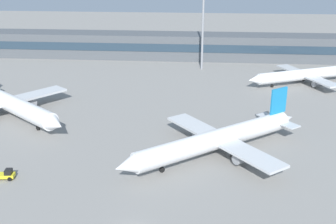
{
  "coord_description": "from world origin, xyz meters",
  "views": [
    {
      "loc": [
        8.98,
        -47.18,
        35.49
      ],
      "look_at": [
        1.51,
        40.0,
        3.0
      ],
      "focal_mm": 44.88,
      "sensor_mm": 36.0,
      "label": 1
    }
  ],
  "objects_px": {
    "baggage_tug_yellow": "(5,175)",
    "floodlight_tower_west": "(203,17)",
    "airplane_near": "(216,140)",
    "airplane_far": "(303,75)",
    "airplane_mid": "(8,102)"
  },
  "relations": [
    {
      "from": "airplane_far",
      "to": "baggage_tug_yellow",
      "type": "xyz_separation_m",
      "value": [
        -62.53,
        -62.32,
        -1.98
      ]
    },
    {
      "from": "baggage_tug_yellow",
      "to": "floodlight_tower_west",
      "type": "xyz_separation_m",
      "value": [
        32.48,
        77.18,
        16.44
      ]
    },
    {
      "from": "airplane_far",
      "to": "airplane_near",
      "type": "bearing_deg",
      "value": -118.12
    },
    {
      "from": "baggage_tug_yellow",
      "to": "floodlight_tower_west",
      "type": "relative_size",
      "value": 0.12
    },
    {
      "from": "airplane_near",
      "to": "airplane_far",
      "type": "xyz_separation_m",
      "value": [
        26.8,
        50.14,
        -0.42
      ]
    },
    {
      "from": "airplane_mid",
      "to": "floodlight_tower_west",
      "type": "relative_size",
      "value": 1.23
    },
    {
      "from": "airplane_mid",
      "to": "airplane_far",
      "type": "bearing_deg",
      "value": 23.86
    },
    {
      "from": "airplane_near",
      "to": "airplane_far",
      "type": "bearing_deg",
      "value": 61.88
    },
    {
      "from": "airplane_near",
      "to": "airplane_mid",
      "type": "distance_m",
      "value": 51.1
    },
    {
      "from": "airplane_near",
      "to": "airplane_mid",
      "type": "height_order",
      "value": "airplane_mid"
    },
    {
      "from": "airplane_mid",
      "to": "airplane_far",
      "type": "relative_size",
      "value": 1.08
    },
    {
      "from": "airplane_near",
      "to": "baggage_tug_yellow",
      "type": "height_order",
      "value": "airplane_near"
    },
    {
      "from": "floodlight_tower_west",
      "to": "airplane_far",
      "type": "bearing_deg",
      "value": -26.31
    },
    {
      "from": "airplane_near",
      "to": "floodlight_tower_west",
      "type": "distance_m",
      "value": 66.58
    },
    {
      "from": "airplane_mid",
      "to": "airplane_near",
      "type": "bearing_deg",
      "value": -19.39
    }
  ]
}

